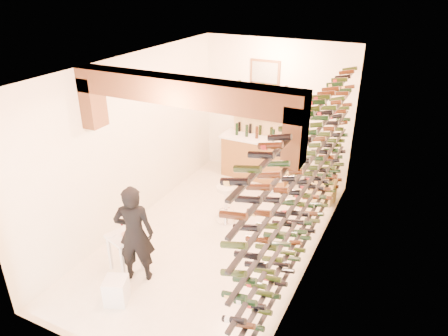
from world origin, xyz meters
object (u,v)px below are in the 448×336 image
at_px(tasting_table, 124,241).
at_px(person, 134,234).
at_px(white_stool, 116,291).
at_px(back_counter, 257,156).
at_px(chrome_barstool, 226,201).
at_px(wine_rack, 304,180).
at_px(crate_lower, 322,194).

xyz_separation_m(tasting_table, person, (0.30, -0.09, 0.28)).
relative_size(tasting_table, white_stool, 2.00).
distance_m(back_counter, white_stool, 4.80).
xyz_separation_m(back_counter, person, (-0.33, -4.19, 0.29)).
height_order(back_counter, tasting_table, back_counter).
height_order(tasting_table, chrome_barstool, tasting_table).
xyz_separation_m(person, chrome_barstool, (0.53, 2.13, -0.38)).
relative_size(wine_rack, back_counter, 3.35).
xyz_separation_m(white_stool, chrome_barstool, (0.48, 2.72, 0.24)).
distance_m(person, crate_lower, 4.31).
bearing_deg(white_stool, crate_lower, 65.44).
height_order(wine_rack, back_counter, wine_rack).
distance_m(back_counter, tasting_table, 4.15).
bearing_deg(person, wine_rack, -170.13).
relative_size(chrome_barstool, crate_lower, 1.48).
bearing_deg(crate_lower, back_counter, 165.23).
relative_size(back_counter, tasting_table, 2.10).
bearing_deg(crate_lower, tasting_table, -122.46).
bearing_deg(white_stool, person, 94.71).
distance_m(wine_rack, chrome_barstool, 2.05).
relative_size(back_counter, chrome_barstool, 2.22).
xyz_separation_m(wine_rack, person, (-2.16, -1.54, -0.72)).
xyz_separation_m(wine_rack, back_counter, (-1.83, 2.65, -1.02)).
bearing_deg(wine_rack, chrome_barstool, 160.24).
bearing_deg(chrome_barstool, white_stool, -100.07).
bearing_deg(chrome_barstool, back_counter, 95.58).
xyz_separation_m(tasting_table, crate_lower, (2.33, 3.66, -0.39)).
relative_size(person, crate_lower, 3.19).
distance_m(wine_rack, back_counter, 3.38).
height_order(back_counter, chrome_barstool, back_counter).
relative_size(wine_rack, tasting_table, 7.03).
distance_m(white_stool, person, 0.86).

